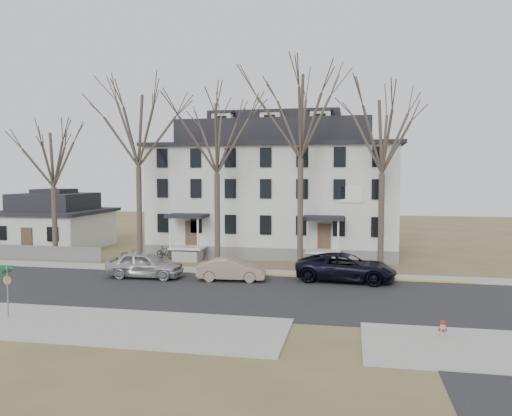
% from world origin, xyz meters
% --- Properties ---
extents(ground, '(120.00, 120.00, 0.00)m').
position_xyz_m(ground, '(0.00, 0.00, 0.00)').
color(ground, brown).
rests_on(ground, ground).
extents(main_road, '(120.00, 10.00, 0.04)m').
position_xyz_m(main_road, '(0.00, 2.00, 0.00)').
color(main_road, '#27272A').
rests_on(main_road, ground).
extents(far_sidewalk, '(120.00, 2.00, 0.08)m').
position_xyz_m(far_sidewalk, '(0.00, 8.00, 0.00)').
color(far_sidewalk, '#A09F97').
rests_on(far_sidewalk, ground).
extents(near_sidewalk_left, '(20.00, 5.00, 0.08)m').
position_xyz_m(near_sidewalk_left, '(-8.00, -5.00, 0.00)').
color(near_sidewalk_left, '#A09F97').
rests_on(near_sidewalk_left, ground).
extents(yellow_curb, '(14.00, 0.25, 0.06)m').
position_xyz_m(yellow_curb, '(5.00, 7.10, 0.00)').
color(yellow_curb, gold).
rests_on(yellow_curb, ground).
extents(boarding_house, '(20.80, 12.36, 12.05)m').
position_xyz_m(boarding_house, '(-2.00, 17.95, 5.38)').
color(boarding_house, slate).
rests_on(boarding_house, ground).
extents(small_house, '(8.70, 8.70, 5.00)m').
position_xyz_m(small_house, '(-22.00, 16.00, 2.25)').
color(small_house, silver).
rests_on(small_house, ground).
extents(fence, '(14.00, 0.06, 1.20)m').
position_xyz_m(fence, '(-21.00, 9.50, 0.00)').
color(fence, gray).
rests_on(fence, ground).
extents(tree_far_left, '(8.40, 8.40, 13.72)m').
position_xyz_m(tree_far_left, '(-11.00, 9.80, 10.34)').
color(tree_far_left, '#473B31').
rests_on(tree_far_left, ground).
extents(tree_mid_left, '(7.80, 7.80, 12.74)m').
position_xyz_m(tree_mid_left, '(-5.00, 9.80, 9.60)').
color(tree_mid_left, '#473B31').
rests_on(tree_mid_left, ground).
extents(tree_center, '(9.00, 9.00, 14.70)m').
position_xyz_m(tree_center, '(1.00, 9.80, 11.08)').
color(tree_center, '#473B31').
rests_on(tree_center, ground).
extents(tree_mid_right, '(7.80, 7.80, 12.74)m').
position_xyz_m(tree_mid_right, '(6.50, 9.80, 9.60)').
color(tree_mid_right, '#473B31').
rests_on(tree_mid_right, ground).
extents(tree_bungalow, '(6.60, 6.60, 10.78)m').
position_xyz_m(tree_bungalow, '(-18.00, 9.80, 8.12)').
color(tree_bungalow, '#473B31').
rests_on(tree_bungalow, ground).
extents(car_silver, '(5.00, 2.07, 1.69)m').
position_xyz_m(car_silver, '(-8.53, 5.02, 0.85)').
color(car_silver, '#AEAEAE').
rests_on(car_silver, ground).
extents(car_tan, '(4.40, 1.89, 1.41)m').
position_xyz_m(car_tan, '(-2.83, 5.23, 0.70)').
color(car_tan, gray).
rests_on(car_tan, ground).
extents(car_navy, '(6.36, 3.31, 1.71)m').
position_xyz_m(car_navy, '(4.22, 6.46, 0.86)').
color(car_navy, black).
rests_on(car_navy, ground).
extents(bicycle_left, '(2.02, 1.35, 1.00)m').
position_xyz_m(bicycle_left, '(-12.19, 10.49, 0.50)').
color(bicycle_left, black).
rests_on(bicycle_left, ground).
extents(bicycle_right, '(1.75, 0.92, 1.01)m').
position_xyz_m(bicycle_right, '(-9.92, 12.12, 0.51)').
color(bicycle_right, black).
rests_on(bicycle_right, ground).
extents(fire_hydrant, '(0.33, 0.31, 0.79)m').
position_xyz_m(fire_hydrant, '(8.23, -3.95, 0.40)').
color(fire_hydrant, '#B7B7BA').
rests_on(fire_hydrant, ground).
extents(street_sign, '(0.71, 0.71, 2.48)m').
position_xyz_m(street_sign, '(-11.10, -4.66, 1.66)').
color(street_sign, gray).
rests_on(street_sign, ground).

